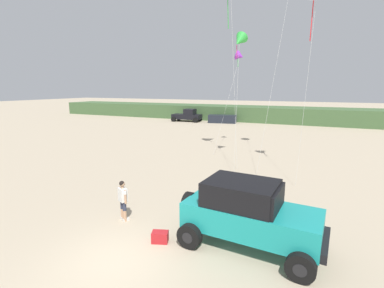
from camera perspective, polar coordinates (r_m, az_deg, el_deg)
ground_plane at (r=9.66m, az=-15.11°, el=-22.14°), size 220.00×220.00×0.00m
dune_ridge at (r=45.76m, az=21.82°, el=5.45°), size 90.00×6.49×2.31m
jeep at (r=9.71m, az=11.51°, el=-13.65°), size 4.93×2.67×2.26m
person_watching at (r=11.69m, az=-13.94°, el=-10.73°), size 0.56×0.44×1.67m
cooler_box at (r=10.27m, az=-6.56°, el=-18.36°), size 0.65×0.53×0.38m
distant_pickup at (r=44.52m, az=-0.93°, el=5.84°), size 4.70×2.60×1.98m
distant_sedan at (r=42.99m, az=6.24°, el=5.12°), size 4.44×2.43×1.20m
kite_pink_ribbon at (r=19.34m, az=9.67°, el=20.09°), size 1.19×3.19×8.88m
kite_red_delta at (r=24.90m, az=9.77°, el=17.27°), size 1.40×4.06×8.42m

